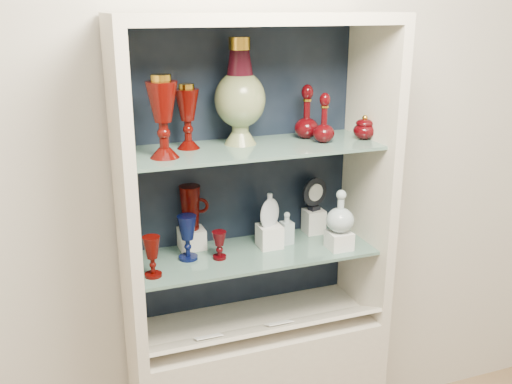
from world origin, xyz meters
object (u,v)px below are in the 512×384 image
object	(u,v)px
pedestal_lamp_left	(163,117)
cameo_medallion	(315,194)
pedestal_lamp_right	(187,117)
ruby_decanter_b	(307,110)
cobalt_goblet	(187,238)
lidded_bowl	(364,127)
ruby_decanter_a	(324,115)
flat_flask	(270,209)
clear_round_decanter	(340,212)
ruby_pitcher	(190,208)
enamel_urn	(240,92)
clear_square_bottle	(287,228)
ruby_goblet_tall	(152,257)
ruby_goblet_small	(219,245)

from	to	relation	value
pedestal_lamp_left	cameo_medallion	xyz separation A→B (m)	(0.64, 0.15, -0.39)
pedestal_lamp_right	ruby_decanter_b	size ratio (longest dim) A/B	1.05
cobalt_goblet	cameo_medallion	distance (m)	0.57
lidded_bowl	pedestal_lamp_right	bearing A→B (deg)	172.89
pedestal_lamp_left	pedestal_lamp_right	size ratio (longest dim) A/B	1.20
pedestal_lamp_left	ruby_decanter_a	world-z (taller)	pedestal_lamp_left
flat_flask	clear_round_decanter	size ratio (longest dim) A/B	0.84
ruby_pitcher	clear_round_decanter	bearing A→B (deg)	-0.22
enamel_urn	ruby_pitcher	size ratio (longest dim) A/B	2.21
pedestal_lamp_right	clear_round_decanter	distance (m)	0.69
clear_square_bottle	flat_flask	distance (m)	0.12
pedestal_lamp_right	clear_round_decanter	world-z (taller)	pedestal_lamp_right
lidded_bowl	ruby_goblet_tall	distance (m)	0.94
ruby_goblet_tall	cobalt_goblet	bearing A→B (deg)	33.88
ruby_decanter_b	clear_square_bottle	world-z (taller)	ruby_decanter_b
clear_square_bottle	ruby_goblet_small	bearing A→B (deg)	-170.59
ruby_goblet_small	cameo_medallion	bearing A→B (deg)	15.05
cobalt_goblet	clear_square_bottle	bearing A→B (deg)	1.53
lidded_bowl	clear_round_decanter	distance (m)	0.34
ruby_pitcher	clear_round_decanter	size ratio (longest dim) A/B	1.07
cameo_medallion	ruby_goblet_small	bearing A→B (deg)	179.49
ruby_decanter_b	cameo_medallion	bearing A→B (deg)	33.01
pedestal_lamp_left	flat_flask	size ratio (longest dim) A/B	2.04
pedestal_lamp_left	ruby_goblet_tall	distance (m)	0.49
pedestal_lamp_right	ruby_pitcher	distance (m)	0.38
enamel_urn	ruby_decanter_b	world-z (taller)	enamel_urn
pedestal_lamp_left	enamel_urn	size ratio (longest dim) A/B	0.72
pedestal_lamp_left	ruby_goblet_tall	bearing A→B (deg)	-155.52
cobalt_goblet	ruby_goblet_small	world-z (taller)	cobalt_goblet
pedestal_lamp_left	cameo_medallion	bearing A→B (deg)	13.35
ruby_decanter_b	ruby_goblet_small	size ratio (longest dim) A/B	2.02
ruby_pitcher	ruby_goblet_small	bearing A→B (deg)	-41.13
pedestal_lamp_right	ruby_decanter_a	world-z (taller)	pedestal_lamp_right
ruby_decanter_b	lidded_bowl	bearing A→B (deg)	-24.32
lidded_bowl	clear_round_decanter	xyz separation A→B (m)	(-0.12, -0.05, -0.32)
ruby_decanter_a	flat_flask	size ratio (longest dim) A/B	1.53
ruby_decanter_b	flat_flask	xyz separation A→B (m)	(-0.16, -0.04, -0.37)
pedestal_lamp_left	flat_flask	distance (m)	0.58
pedestal_lamp_right	cameo_medallion	size ratio (longest dim) A/B	1.62
ruby_decanter_a	ruby_pitcher	bearing A→B (deg)	163.06
cobalt_goblet	ruby_goblet_tall	distance (m)	0.18
ruby_goblet_tall	cameo_medallion	world-z (taller)	cameo_medallion
flat_flask	cameo_medallion	distance (m)	0.24
pedestal_lamp_left	cobalt_goblet	xyz separation A→B (m)	(0.08, 0.07, -0.47)
flat_flask	pedestal_lamp_left	bearing A→B (deg)	166.51
pedestal_lamp_right	lidded_bowl	distance (m)	0.68
enamel_urn	cameo_medallion	size ratio (longest dim) A/B	2.70
pedestal_lamp_left	enamel_urn	world-z (taller)	enamel_urn
pedestal_lamp_left	clear_round_decanter	bearing A→B (deg)	-3.12
ruby_goblet_tall	ruby_pitcher	bearing A→B (deg)	46.88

